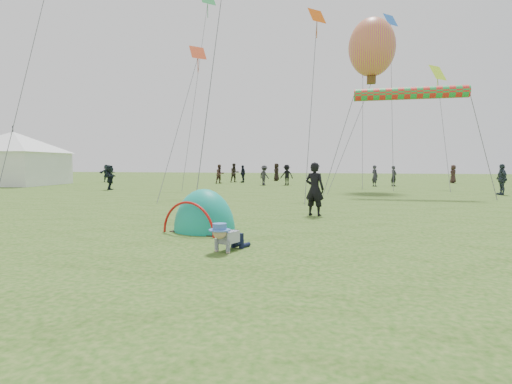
% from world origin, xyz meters
% --- Properties ---
extents(ground, '(140.00, 140.00, 0.00)m').
position_xyz_m(ground, '(0.00, 0.00, 0.00)').
color(ground, '#184B0C').
extents(crawling_toddler, '(0.77, 0.91, 0.59)m').
position_xyz_m(crawling_toddler, '(0.11, 0.24, 0.30)').
color(crawling_toddler, black).
rests_on(crawling_toddler, ground).
extents(popup_tent, '(2.03, 1.84, 2.17)m').
position_xyz_m(popup_tent, '(-1.16, 2.34, 0.00)').
color(popup_tent, teal).
rests_on(popup_tent, ground).
extents(standing_adult, '(0.74, 0.60, 1.78)m').
position_xyz_m(standing_adult, '(1.31, 6.12, 0.89)').
color(standing_adult, black).
rests_on(standing_adult, ground).
extents(event_marquee, '(7.72, 7.72, 4.69)m').
position_xyz_m(event_marquee, '(-24.50, 20.15, 2.34)').
color(event_marquee, white).
rests_on(event_marquee, ground).
extents(crowd_person_1, '(1.02, 1.04, 1.69)m').
position_xyz_m(crowd_person_1, '(-8.87, 26.54, 0.85)').
color(crowd_person_1, '#432B27').
rests_on(crowd_person_1, ground).
extents(crowd_person_2, '(0.52, 1.00, 1.62)m').
position_xyz_m(crowd_person_2, '(-7.35, 28.77, 0.81)').
color(crowd_person_2, black).
rests_on(crowd_person_2, ground).
extents(crowd_person_3, '(1.18, 1.13, 1.62)m').
position_xyz_m(crowd_person_3, '(-4.41, 24.63, 0.81)').
color(crowd_person_3, '#2A292D').
rests_on(crowd_person_3, ground).
extents(crowd_person_4, '(0.82, 0.95, 1.65)m').
position_xyz_m(crowd_person_4, '(11.51, 32.18, 0.82)').
color(crowd_person_4, '#33211E').
rests_on(crowd_person_4, ground).
extents(crowd_person_5, '(1.27, 1.58, 1.69)m').
position_xyz_m(crowd_person_5, '(-20.53, 26.98, 0.84)').
color(crowd_person_5, '#1E292F').
rests_on(crowd_person_5, ground).
extents(crowd_person_6, '(0.66, 0.71, 1.63)m').
position_xyz_m(crowd_person_6, '(4.27, 25.00, 0.82)').
color(crowd_person_6, '#2B2A35').
rests_on(crowd_person_6, ground).
extents(crowd_person_7, '(1.10, 1.04, 1.79)m').
position_xyz_m(crowd_person_7, '(-8.28, 29.13, 0.90)').
color(crowd_person_7, '#332B25').
rests_on(crowd_person_7, ground).
extents(crowd_person_8, '(0.55, 1.06, 1.73)m').
position_xyz_m(crowd_person_8, '(10.65, 17.57, 0.87)').
color(crowd_person_8, '#303B48').
rests_on(crowd_person_8, ground).
extents(crowd_person_9, '(1.19, 0.83, 1.68)m').
position_xyz_m(crowd_person_9, '(-2.63, 25.08, 0.84)').
color(crowd_person_9, black).
rests_on(crowd_person_9, ground).
extents(crowd_person_10, '(0.58, 0.88, 1.80)m').
position_xyz_m(crowd_person_10, '(-4.98, 33.20, 0.90)').
color(crowd_person_10, black).
rests_on(crowd_person_10, ground).
extents(crowd_person_11, '(1.06, 1.61, 1.66)m').
position_xyz_m(crowd_person_11, '(-13.22, 16.50, 0.83)').
color(crowd_person_11, black).
rests_on(crowd_person_11, ground).
extents(crowd_person_12, '(0.65, 0.69, 1.58)m').
position_xyz_m(crowd_person_12, '(5.74, 25.67, 0.79)').
color(crowd_person_12, black).
rests_on(crowd_person_12, ground).
extents(balloon_kite, '(3.03, 3.03, 4.25)m').
position_xyz_m(balloon_kite, '(3.68, 20.65, 9.16)').
color(balloon_kite, gold).
extents(rainbow_tube_kite, '(5.70, 0.64, 0.64)m').
position_xyz_m(rainbow_tube_kite, '(5.42, 15.32, 5.42)').
color(rainbow_tube_kite, red).
extents(diamond_kite_0, '(1.04, 1.04, 0.85)m').
position_xyz_m(diamond_kite_0, '(3.24, 25.61, 9.68)').
color(diamond_kite_0, red).
extents(diamond_kite_1, '(0.91, 0.91, 0.74)m').
position_xyz_m(diamond_kite_1, '(-5.74, 13.62, 7.77)').
color(diamond_kite_1, red).
extents(diamond_kite_2, '(1.37, 1.37, 1.12)m').
position_xyz_m(diamond_kite_2, '(8.45, 24.34, 8.31)').
color(diamond_kite_2, '#C4F424').
extents(diamond_kite_4, '(1.15, 1.15, 0.94)m').
position_xyz_m(diamond_kite_4, '(5.13, 24.48, 12.33)').
color(diamond_kite_4, blue).
extents(diamond_kite_7, '(0.98, 0.98, 0.80)m').
position_xyz_m(diamond_kite_7, '(0.60, 14.52, 9.51)').
color(diamond_kite_7, '#D34A00').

